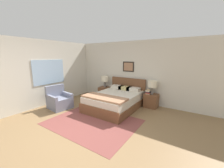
{
  "coord_description": "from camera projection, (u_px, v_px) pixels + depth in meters",
  "views": [
    {
      "loc": [
        2.56,
        -2.14,
        1.97
      ],
      "look_at": [
        -0.03,
        1.79,
        1.01
      ],
      "focal_mm": 22.0,
      "sensor_mm": 36.0,
      "label": 1
    }
  ],
  "objects": [
    {
      "name": "wall_back",
      "position": [
        131.0,
        72.0,
        5.95
      ],
      "size": [
        7.7,
        0.09,
        2.6
      ],
      "color": "beige",
      "rests_on": "ground_plane"
    },
    {
      "name": "book_slim_near_top",
      "position": [
        148.0,
        91.0,
        5.31
      ],
      "size": [
        0.2,
        0.29,
        0.03
      ],
      "rotation": [
        0.0,
        0.0,
        -0.16
      ],
      "color": "silver",
      "rests_on": "book_novel_upper"
    },
    {
      "name": "book_paperback_top",
      "position": [
        148.0,
        90.0,
        5.3
      ],
      "size": [
        0.19,
        0.29,
        0.03
      ],
      "rotation": [
        0.0,
        0.0,
        0.16
      ],
      "color": "beige",
      "rests_on": "book_slim_near_top"
    },
    {
      "name": "bed",
      "position": [
        115.0,
        100.0,
        5.27
      ],
      "size": [
        1.6,
        2.17,
        1.04
      ],
      "color": "brown",
      "rests_on": "ground_plane"
    },
    {
      "name": "wall_left",
      "position": [
        60.0,
        72.0,
        6.03
      ],
      "size": [
        0.08,
        5.65,
        2.6
      ],
      "color": "beige",
      "rests_on": "ground_plane"
    },
    {
      "name": "table_lamp_by_door",
      "position": [
        152.0,
        85.0,
        5.23
      ],
      "size": [
        0.33,
        0.33,
        0.52
      ],
      "color": "slate",
      "rests_on": "nightstand_by_door"
    },
    {
      "name": "book_thick_bottom",
      "position": [
        148.0,
        93.0,
        5.33
      ],
      "size": [
        0.17,
        0.21,
        0.04
      ],
      "rotation": [
        0.0,
        0.0,
        0.02
      ],
      "color": "beige",
      "rests_on": "nightstand_by_door"
    },
    {
      "name": "ground_plane",
      "position": [
        75.0,
        134.0,
        3.53
      ],
      "size": [
        16.0,
        16.0,
        0.0
      ],
      "primitive_type": "plane",
      "color": "olive"
    },
    {
      "name": "book_novel_upper",
      "position": [
        148.0,
        92.0,
        5.31
      ],
      "size": [
        0.21,
        0.24,
        0.04
      ],
      "rotation": [
        0.0,
        0.0,
        0.06
      ],
      "color": "#232328",
      "rests_on": "book_hardcover_middle"
    },
    {
      "name": "area_rug_main",
      "position": [
        93.0,
        122.0,
        4.17
      ],
      "size": [
        2.61,
        1.99,
        0.01
      ],
      "color": "brown",
      "rests_on": "ground_plane"
    },
    {
      "name": "nightstand_by_door",
      "position": [
        151.0,
        101.0,
        5.36
      ],
      "size": [
        0.5,
        0.47,
        0.53
      ],
      "color": "brown",
      "rests_on": "ground_plane"
    },
    {
      "name": "table_lamp_near_window",
      "position": [
        105.0,
        79.0,
        6.44
      ],
      "size": [
        0.33,
        0.33,
        0.52
      ],
      "color": "slate",
      "rests_on": "nightstand_near_window"
    },
    {
      "name": "nightstand_near_window",
      "position": [
        105.0,
        92.0,
        6.57
      ],
      "size": [
        0.5,
        0.47,
        0.53
      ],
      "color": "brown",
      "rests_on": "ground_plane"
    },
    {
      "name": "armchair",
      "position": [
        59.0,
        101.0,
        5.28
      ],
      "size": [
        0.84,
        0.82,
        0.86
      ],
      "rotation": [
        0.0,
        0.0,
        -1.7
      ],
      "color": "gray",
      "rests_on": "ground_plane"
    },
    {
      "name": "book_hardcover_middle",
      "position": [
        148.0,
        93.0,
        5.32
      ],
      "size": [
        0.16,
        0.24,
        0.03
      ],
      "rotation": [
        0.0,
        0.0,
        -0.01
      ],
      "color": "#B7332D",
      "rests_on": "book_thick_bottom"
    }
  ]
}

